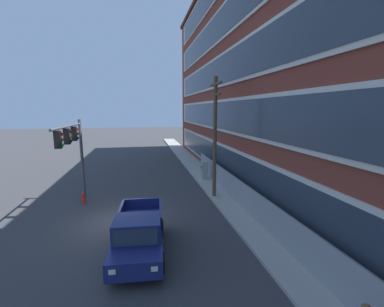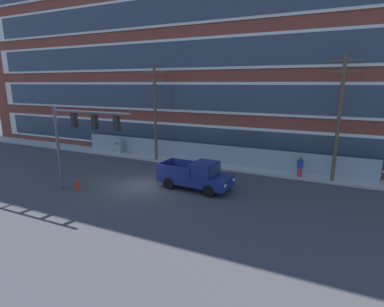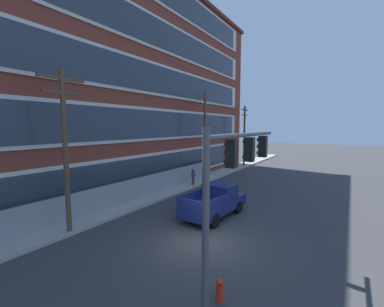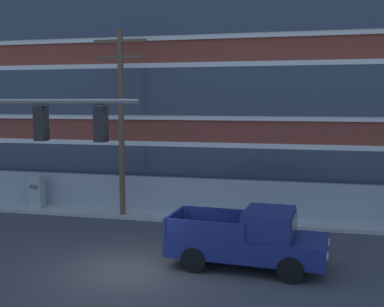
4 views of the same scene
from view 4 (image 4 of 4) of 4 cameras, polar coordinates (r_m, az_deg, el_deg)
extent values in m
plane|color=#38383A|center=(15.96, -7.34, -13.42)|extent=(160.00, 160.00, 0.00)
cube|color=#9E9B93|center=(22.40, -0.87, -7.37)|extent=(80.00, 2.16, 0.16)
cube|color=brown|center=(28.75, 0.38, 14.25)|extent=(53.48, 11.14, 18.70)
cube|color=beige|center=(23.26, -2.78, -1.90)|extent=(49.20, 0.10, 2.69)
cube|color=#2D3844|center=(23.21, -2.82, -1.92)|extent=(47.07, 0.06, 2.24)
cube|color=beige|center=(23.03, -2.83, 7.35)|extent=(49.20, 0.10, 2.69)
cube|color=#2D3844|center=(22.97, -2.87, 7.35)|extent=(47.07, 0.06, 2.24)
cube|color=beige|center=(23.40, -2.88, 16.55)|extent=(49.20, 0.10, 2.69)
cube|color=#2D3844|center=(23.34, -2.92, 16.57)|extent=(47.07, 0.06, 2.24)
cube|color=gray|center=(22.23, 3.89, -5.34)|extent=(26.80, 0.04, 1.79)
cylinder|color=#4C4C51|center=(22.06, 3.91, -3.07)|extent=(26.80, 0.05, 0.05)
cylinder|color=#4C4C51|center=(13.19, -18.77, 5.81)|extent=(5.98, 0.14, 0.14)
cube|color=black|center=(13.03, -17.45, 3.43)|extent=(0.28, 0.32, 0.90)
cylinder|color=#4B0807|center=(13.18, -17.09, 4.69)|extent=(0.04, 0.18, 0.18)
cylinder|color=gold|center=(13.19, -17.05, 3.47)|extent=(0.04, 0.18, 0.18)
cylinder|color=#0A4011|center=(13.20, -17.01, 2.26)|extent=(0.04, 0.18, 0.18)
cube|color=black|center=(12.26, -10.76, 3.45)|extent=(0.28, 0.32, 0.90)
cylinder|color=#4B0807|center=(12.42, -10.44, 4.78)|extent=(0.04, 0.18, 0.18)
cylinder|color=#503E08|center=(12.43, -10.42, 3.49)|extent=(0.04, 0.18, 0.18)
cylinder|color=green|center=(12.44, -10.39, 2.20)|extent=(0.04, 0.18, 0.18)
cube|color=navy|center=(15.87, 6.51, -10.68)|extent=(5.15, 2.39, 0.70)
cube|color=navy|center=(15.54, 9.11, -8.13)|extent=(1.64, 1.98, 0.84)
cube|color=#283342|center=(15.45, 11.97, -8.27)|extent=(0.18, 1.67, 0.63)
cube|color=navy|center=(16.84, 3.37, -7.43)|extent=(2.51, 0.30, 0.56)
cube|color=navy|center=(15.05, 1.55, -9.09)|extent=(2.51, 0.30, 0.56)
cube|color=navy|center=(16.33, -2.07, -7.86)|extent=(0.24, 1.96, 0.56)
cylinder|color=black|center=(16.66, 12.32, -11.22)|extent=(0.82, 0.32, 0.80)
cylinder|color=black|center=(14.89, 11.62, -13.35)|extent=(0.82, 0.32, 0.80)
cylinder|color=black|center=(17.17, 2.10, -10.54)|extent=(0.82, 0.32, 0.80)
cylinder|color=black|center=(15.46, 0.19, -12.46)|extent=(0.82, 0.32, 0.80)
cube|color=white|center=(16.26, 15.92, -10.08)|extent=(0.08, 0.24, 0.16)
cube|color=white|center=(14.89, 15.75, -11.60)|extent=(0.08, 0.24, 0.16)
cylinder|color=brown|center=(21.94, -8.37, 3.29)|extent=(0.26, 0.26, 8.49)
cube|color=brown|center=(22.07, -8.53, 13.05)|extent=(2.43, 0.14, 0.14)
cube|color=brown|center=(21.99, -8.50, 11.23)|extent=(2.07, 0.14, 0.14)
cube|color=#939993|center=(24.83, -17.93, -4.46)|extent=(0.67, 0.49, 1.74)
cube|color=#515151|center=(24.56, -18.26, -3.77)|extent=(0.47, 0.02, 0.20)
camera|label=1|loc=(17.72, 44.18, 7.49)|focal=24.00mm
camera|label=2|loc=(7.02, 127.05, 10.06)|focal=28.00mm
camera|label=3|loc=(17.69, -49.82, 4.93)|focal=24.00mm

